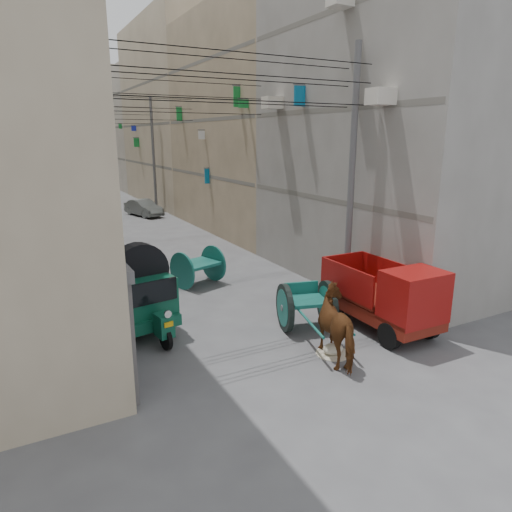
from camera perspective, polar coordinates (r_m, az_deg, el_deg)
ground at (r=9.30m, az=17.27°, el=-21.02°), size 140.00×140.00×0.00m
building_row_right at (r=41.56m, az=-9.20°, el=16.09°), size 8.00×62.00×14.00m
end_cap_building at (r=71.35m, az=-24.27°, el=14.41°), size 22.00×10.00×13.00m
shutters_left at (r=16.06m, az=-20.99°, el=-0.11°), size 0.18×14.40×2.88m
signboards at (r=27.43m, az=-16.34°, el=10.16°), size 8.22×40.52×5.67m
ac_units at (r=15.95m, az=8.57°, el=22.14°), size 0.70×6.55×3.35m
utility_poles at (r=22.87m, az=-13.93°, el=10.96°), size 7.40×22.20×8.00m
overhead_cables at (r=20.37m, az=-12.50°, el=18.43°), size 7.40×22.52×1.12m
auto_rickshaw at (r=13.02m, az=-14.16°, el=-4.51°), size 1.87×2.85×1.94m
tonga_cart at (r=13.07m, az=6.32°, el=-6.10°), size 1.86×3.19×1.36m
mini_truck at (r=13.15m, az=16.47°, el=-5.33°), size 1.66×3.58×2.00m
second_cart at (r=16.88m, az=-7.25°, el=-1.22°), size 1.90×1.78×1.37m
feed_sack at (r=11.91m, az=9.61°, el=-11.38°), size 0.54×0.43×0.27m
horse at (r=11.42m, az=10.59°, el=-8.59°), size 1.33×2.19×1.73m
distant_car_white at (r=28.78m, az=-20.58°, el=4.43°), size 2.49×4.14×1.32m
distant_car_grey at (r=32.56m, az=-13.87°, el=5.87°), size 2.09×3.61×1.12m
distant_car_green at (r=45.52m, az=-22.98°, el=7.69°), size 2.52×4.83×1.34m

